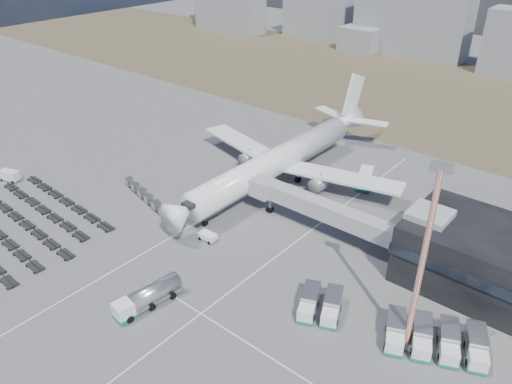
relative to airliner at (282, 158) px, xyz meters
The scene contains 16 objects.
ground 32.81m from the airliner, 90.00° to the right, with size 420.00×420.00×0.00m, color #565659.
grass_strip 77.80m from the airliner, 90.00° to the left, with size 420.00×90.00×0.01m, color #4A402C.
lane_markings 31.41m from the airliner, 71.60° to the right, with size 47.12×110.00×0.01m.
terminal 48.51m from the airliner, ahead, with size 30.40×16.40×11.00m.
jet_bridge 19.89m from the airliner, 36.93° to the right, with size 30.30×3.80×7.05m.
airliner is the anchor object (origin of this frame).
skyline 120.02m from the airliner, 97.57° to the left, with size 294.64×26.74×24.37m.
fuel_tanker 45.12m from the airliner, 78.64° to the right, with size 3.98×10.80×3.41m.
pushback_tug 27.07m from the airliner, 82.07° to the right, with size 3.16×1.78×1.44m, color white.
utility_van 58.82m from the airliner, 140.23° to the right, with size 4.38×1.98×2.33m, color white.
catering_truck 18.07m from the airliner, 31.63° to the left, with size 5.08×7.39×3.14m.
service_trucks_near 41.29m from the airliner, 45.03° to the right, with size 7.87×8.46×2.73m.
service_trucks_far 51.11m from the airliner, 29.41° to the right, with size 14.38×11.44×2.81m.
uld_row 28.86m from the airliner, 120.13° to the right, with size 20.60×6.30×1.61m.
baggage_dollies 55.39m from the airliner, 120.77° to the right, with size 36.97×26.84×0.82m.
floodlight_mast 50.25m from the airliner, 33.22° to the right, with size 2.60×2.11×27.31m.
Camera 1 is at (56.84, -44.69, 50.58)m, focal length 35.00 mm.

